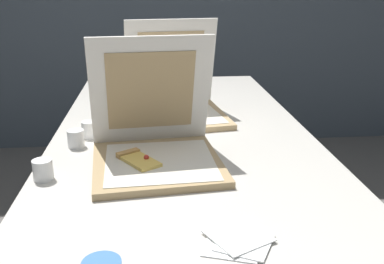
% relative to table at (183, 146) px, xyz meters
% --- Properties ---
extents(table, '(0.96, 2.02, 0.75)m').
position_rel_table_xyz_m(table, '(0.00, 0.00, 0.00)').
color(table, beige).
rests_on(table, ground).
extents(pizza_box_front, '(0.43, 0.43, 0.39)m').
position_rel_table_xyz_m(pizza_box_front, '(-0.11, -0.27, 0.10)').
color(pizza_box_front, tan).
rests_on(pizza_box_front, table).
extents(pizza_box_middle, '(0.44, 0.44, 0.40)m').
position_rel_table_xyz_m(pizza_box_middle, '(-0.01, 0.22, 0.11)').
color(pizza_box_middle, tan).
rests_on(pizza_box_middle, table).
extents(cup_white_mid, '(0.06, 0.06, 0.06)m').
position_rel_table_xyz_m(cup_white_mid, '(-0.34, -0.00, 0.08)').
color(cup_white_mid, white).
rests_on(cup_white_mid, table).
extents(cup_white_near_left, '(0.06, 0.06, 0.06)m').
position_rel_table_xyz_m(cup_white_near_left, '(-0.43, -0.36, 0.08)').
color(cup_white_near_left, white).
rests_on(cup_white_near_left, table).
extents(cup_white_near_center, '(0.06, 0.06, 0.06)m').
position_rel_table_xyz_m(cup_white_near_center, '(-0.38, -0.10, 0.08)').
color(cup_white_near_center, white).
rests_on(cup_white_near_center, table).
extents(napkin_pile, '(0.18, 0.18, 0.01)m').
position_rel_table_xyz_m(napkin_pile, '(0.07, -0.73, 0.05)').
color(napkin_pile, white).
rests_on(napkin_pile, table).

